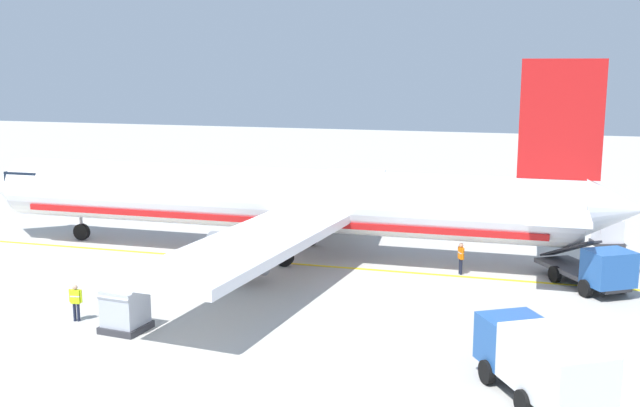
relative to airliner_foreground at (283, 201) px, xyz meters
The scene contains 8 objects.
airliner_foreground is the anchor object (origin of this frame).
service_truck_fuel 22.91m from the airliner_foreground, 138.14° to the right, with size 6.19×4.91×2.58m.
service_truck_baggage 18.32m from the airliner_foreground, 98.58° to the right, with size 6.27×5.05×2.61m.
cargo_container_near 15.13m from the airliner_foreground, behind, with size 1.98×1.98×2.05m.
cargo_container_mid 21.12m from the airliner_foreground, 67.62° to the right, with size 2.20×2.20×1.90m.
crew_marshaller 15.33m from the airliner_foreground, 160.01° to the left, with size 0.29×0.62×1.72m.
crew_loader_left 11.30m from the airliner_foreground, 97.50° to the right, with size 0.57×0.41×1.79m.
apron_guide_line 5.90m from the airliner_foreground, 113.55° to the right, with size 0.30×60.00×0.01m, color yellow.
Camera 1 is at (-10.68, 5.66, 11.68)m, focal length 42.44 mm.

